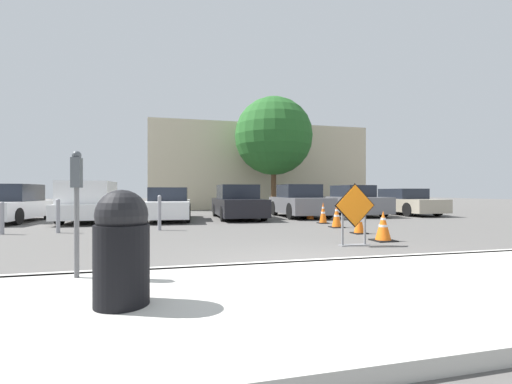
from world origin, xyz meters
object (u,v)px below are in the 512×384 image
Objects in this scene: traffic_cone_fifth at (310,210)px; parked_car_fifth at (353,202)px; parked_car_fourth at (299,202)px; parked_car_second at (169,205)px; bollard_nearest at (159,212)px; parked_car_nearest at (13,205)px; bollard_third at (58,215)px; trash_bin at (122,247)px; parked_car_third at (238,203)px; road_closed_sign at (355,212)px; bollard_fourth at (2,217)px; traffic_cone_third at (337,216)px; traffic_cone_nearest at (383,226)px; pickup_truck at (93,203)px; parked_car_sixth at (404,202)px; bollard_second at (110,216)px; parking_meter at (77,192)px; traffic_cone_second at (359,221)px.

parked_car_fifth is (3.10, 1.83, 0.30)m from traffic_cone_fifth.
parked_car_fourth is (0.09, 1.55, 0.32)m from traffic_cone_fifth.
parked_car_second reaches higher than bollard_nearest.
bollard_third is (2.91, -4.38, -0.15)m from parked_car_nearest.
parked_car_third is at bearing 74.21° from trash_bin.
bollard_fourth is (-8.65, 4.18, -0.28)m from road_closed_sign.
traffic_cone_nearest is at bearing -96.33° from traffic_cone_third.
traffic_cone_nearest is 6.39m from traffic_cone_fifth.
pickup_truck is 5.09× the size of trash_bin.
parked_car_nearest is at bearing 123.65° from bollard_third.
parked_car_nearest is at bearing -2.41° from parked_car_fifth.
parked_car_third is at bearing 2.60° from parked_car_fourth.
parked_car_sixth is at bearing -173.58° from parked_car_second.
parked_car_fifth is (15.04, 0.11, 0.02)m from parked_car_nearest.
road_closed_sign is 11.84m from parked_car_sixth.
parked_car_sixth is 5.26× the size of bollard_second.
pickup_truck is 1.36× the size of parked_car_fourth.
parked_car_nearest is 3.01m from pickup_truck.
traffic_cone_fifth is at bearing 171.11° from parked_car_second.
parking_meter is at bearing 100.98° from pickup_truck.
road_closed_sign is at bearing -30.10° from bollard_third.
trash_bin is (5.70, -12.01, 0.01)m from parked_car_nearest.
traffic_cone_nearest is 10.77m from parked_car_sixth.
bollard_fourth is at bearing 154.18° from road_closed_sign.
bollard_nearest is (-5.77, 0.56, 0.19)m from traffic_cone_third.
parked_car_nearest reaches higher than traffic_cone_nearest.
traffic_cone_third is 3.24m from traffic_cone_fifth.
road_closed_sign is 13.26m from parked_car_nearest.
parked_car_fifth is 15.30m from trash_bin.
bollard_third is (-3.10, -3.91, -0.11)m from parked_car_second.
bollard_nearest reaches higher than bollard_fourth.
parked_car_fourth is 4.43× the size of bollard_fourth.
parking_meter is at bearing -156.31° from traffic_cone_nearest.
bollard_fourth is at bearing 16.90° from parked_car_sixth.
parked_car_sixth reaches higher than traffic_cone_fifth.
parked_car_third is at bearing 97.61° from road_closed_sign.
parked_car_sixth reaches higher than bollard_nearest.
parked_car_nearest is at bearing 115.41° from trash_bin.
parked_car_fourth reaches higher than traffic_cone_third.
traffic_cone_nearest is 6.56m from bollard_nearest.
road_closed_sign reaches higher than bollard_third.
bollard_nearest is at bearing 83.17° from parking_meter.
pickup_truck is (-8.93, 1.51, 0.32)m from traffic_cone_fifth.
pickup_truck is (-8.54, 4.73, 0.33)m from traffic_cone_third.
parked_car_nearest is at bearing -1.31° from parked_car_second.
bollard_fourth is at bearing 167.33° from traffic_cone_second.
parked_car_fifth reaches higher than trash_bin.
pickup_truck is 12.04m from parked_car_fifth.
pickup_truck reaches higher than parked_car_sixth.
parked_car_sixth is at bearing 17.77° from traffic_cone_fifth.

